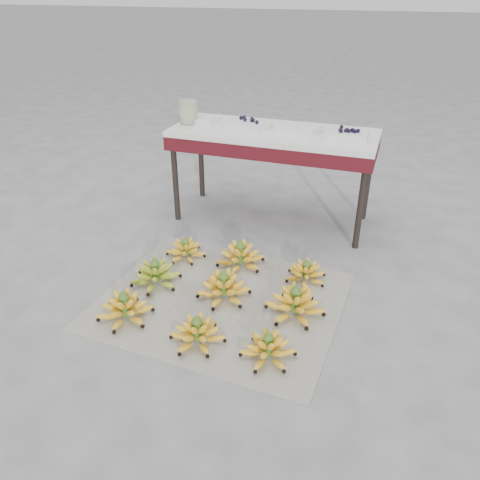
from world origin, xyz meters
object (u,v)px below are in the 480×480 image
(bunch_front_right, at_px, (268,349))
(glass_jar, at_px, (188,112))
(bunch_front_center, at_px, (197,333))
(newspaper_mat, at_px, (221,300))
(bunch_front_left, at_px, (125,309))
(bunch_back_center, at_px, (240,257))
(bunch_mid_right, at_px, (295,304))
(tray_far_right, at_px, (347,135))
(tray_right, at_px, (298,129))
(bunch_back_left, at_px, (186,250))
(bunch_back_right, at_px, (306,273))
(bunch_mid_center, at_px, (224,288))
(tray_left, at_px, (248,125))
(vendor_table, at_px, (273,141))
(tray_far_left, at_px, (201,120))
(bunch_mid_left, at_px, (156,275))

(bunch_front_right, bearing_deg, glass_jar, 125.72)
(bunch_front_center, relative_size, bunch_front_right, 1.17)
(newspaper_mat, xyz_separation_m, bunch_front_left, (-0.40, -0.30, 0.06))
(bunch_back_center, bearing_deg, bunch_front_right, -74.95)
(glass_jar, bearing_deg, bunch_mid_right, -44.68)
(newspaper_mat, distance_m, bunch_front_right, 0.50)
(tray_far_right, bearing_deg, tray_right, 175.61)
(bunch_back_left, distance_m, tray_right, 1.06)
(bunch_back_center, xyz_separation_m, bunch_back_right, (0.41, -0.03, -0.01))
(bunch_mid_center, height_order, tray_left, tray_left)
(vendor_table, bearing_deg, bunch_mid_center, -88.47)
(bunch_back_center, bearing_deg, bunch_mid_right, -53.43)
(bunch_front_left, height_order, tray_left, tray_left)
(tray_far_left, bearing_deg, bunch_back_right, -38.41)
(tray_far_left, xyz_separation_m, tray_far_right, (1.01, -0.05, 0.00))
(bunch_front_center, distance_m, bunch_back_right, 0.78)
(bunch_mid_center, distance_m, bunch_mid_right, 0.40)
(bunch_front_left, bearing_deg, bunch_back_right, 24.04)
(bunch_front_right, xyz_separation_m, bunch_back_left, (-0.73, 0.68, -0.00))
(bunch_mid_right, height_order, tray_left, tray_left)
(bunch_front_left, bearing_deg, tray_left, 66.57)
(bunch_front_left, relative_size, bunch_mid_left, 0.91)
(vendor_table, distance_m, tray_right, 0.19)
(bunch_mid_right, bearing_deg, bunch_back_left, 174.29)
(tray_far_right, bearing_deg, glass_jar, -179.48)
(vendor_table, relative_size, tray_right, 4.69)
(bunch_back_left, bearing_deg, bunch_back_center, 15.79)
(newspaper_mat, xyz_separation_m, bunch_back_center, (-0.02, 0.37, 0.06))
(tray_left, height_order, tray_right, tray_left)
(bunch_mid_center, height_order, bunch_mid_right, bunch_mid_right)
(bunch_back_right, bearing_deg, tray_right, 92.18)
(bunch_mid_left, xyz_separation_m, bunch_back_center, (0.39, 0.34, 0.00))
(newspaper_mat, distance_m, bunch_front_center, 0.35)
(newspaper_mat, bearing_deg, bunch_mid_right, 1.42)
(bunch_front_center, xyz_separation_m, tray_far_right, (0.44, 1.38, 0.61))
(vendor_table, height_order, tray_far_left, tray_far_left)
(bunch_mid_left, distance_m, bunch_back_left, 0.32)
(newspaper_mat, relative_size, bunch_mid_left, 3.33)
(bunch_front_right, distance_m, tray_left, 1.61)
(tray_right, bearing_deg, tray_far_right, -4.39)
(bunch_back_left, xyz_separation_m, bunch_back_right, (0.76, -0.01, -0.00))
(glass_jar, bearing_deg, vendor_table, 3.16)
(bunch_back_left, distance_m, glass_jar, 0.98)
(glass_jar, bearing_deg, tray_left, 3.76)
(bunch_back_right, height_order, tray_far_left, tray_far_left)
(tray_right, bearing_deg, newspaper_mat, -97.65)
(bunch_mid_right, distance_m, glass_jar, 1.58)
(newspaper_mat, bearing_deg, tray_right, 82.35)
(tray_right, bearing_deg, bunch_back_right, -70.82)
(bunch_back_left, xyz_separation_m, bunch_back_center, (0.35, 0.02, 0.01))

